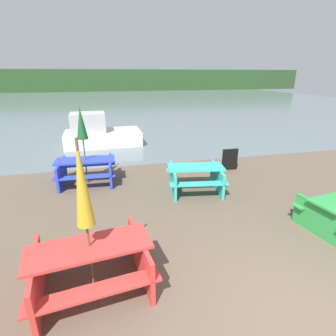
# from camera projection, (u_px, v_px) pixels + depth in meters

# --- Properties ---
(ground_plane) EXTENTS (60.00, 60.00, 0.00)m
(ground_plane) POSITION_uv_depth(u_px,v_px,m) (307.00, 334.00, 3.41)
(ground_plane) COLOR brown
(water) EXTENTS (60.00, 50.00, 0.00)m
(water) POSITION_uv_depth(u_px,v_px,m) (122.00, 101.00, 32.84)
(water) COLOR slate
(water) RESTS_ON ground_plane
(far_treeline) EXTENTS (80.00, 1.60, 4.00)m
(far_treeline) POSITION_uv_depth(u_px,v_px,m) (114.00, 80.00, 50.44)
(far_treeline) COLOR #284723
(far_treeline) RESTS_ON water
(picnic_table_red) EXTENTS (1.98, 1.60, 0.78)m
(picnic_table_red) POSITION_uv_depth(u_px,v_px,m) (91.00, 263.00, 4.00)
(picnic_table_red) COLOR red
(picnic_table_red) RESTS_ON ground_plane
(picnic_table_teal) EXTENTS (1.76, 1.60, 0.74)m
(picnic_table_teal) POSITION_uv_depth(u_px,v_px,m) (195.00, 176.00, 7.47)
(picnic_table_teal) COLOR #33B7A8
(picnic_table_teal) RESTS_ON ground_plane
(picnic_table_blue) EXTENTS (1.80, 1.45, 0.76)m
(picnic_table_blue) POSITION_uv_depth(u_px,v_px,m) (86.00, 169.00, 8.01)
(picnic_table_blue) COLOR blue
(picnic_table_blue) RESTS_ON ground_plane
(umbrella_darkgreen) EXTENTS (0.32, 0.32, 2.31)m
(umbrella_darkgreen) POSITION_uv_depth(u_px,v_px,m) (81.00, 124.00, 7.54)
(umbrella_darkgreen) COLOR brown
(umbrella_darkgreen) RESTS_ON ground_plane
(umbrella_gold) EXTENTS (0.26, 0.26, 2.43)m
(umbrella_gold) POSITION_uv_depth(u_px,v_px,m) (82.00, 185.00, 3.56)
(umbrella_gold) COLOR brown
(umbrella_gold) RESTS_ON ground_plane
(boat) EXTENTS (3.51, 1.89, 1.53)m
(boat) POSITION_uv_depth(u_px,v_px,m) (99.00, 134.00, 12.27)
(boat) COLOR silver
(boat) RESTS_ON water
(signboard) EXTENTS (0.55, 0.08, 0.75)m
(signboard) POSITION_uv_depth(u_px,v_px,m) (230.00, 159.00, 9.13)
(signboard) COLOR black
(signboard) RESTS_ON ground_plane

